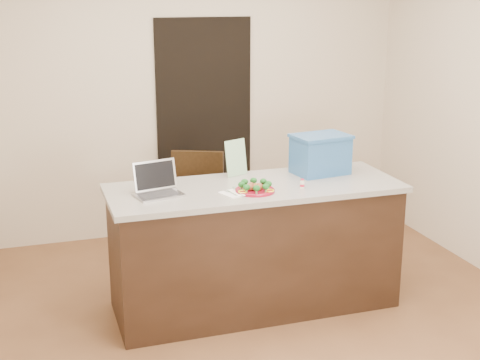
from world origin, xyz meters
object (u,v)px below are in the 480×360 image
object	(u,v)px
blue_box	(320,154)
island	(255,246)
yogurt_bottle	(302,184)
napkin	(235,193)
plate	(255,190)
laptop	(157,185)
chair	(201,204)

from	to	relation	value
blue_box	island	bearing A→B (deg)	-173.13
blue_box	yogurt_bottle	bearing A→B (deg)	-139.32
yogurt_bottle	blue_box	distance (m)	0.44
napkin	yogurt_bottle	bearing A→B (deg)	-2.63
plate	blue_box	bearing A→B (deg)	25.66
laptop	chair	xyz separation A→B (m)	(0.51, 0.80, -0.43)
napkin	laptop	world-z (taller)	laptop
yogurt_bottle	chair	size ratio (longest dim) A/B	0.07
chair	yogurt_bottle	bearing A→B (deg)	-41.78
chair	blue_box	bearing A→B (deg)	-19.00
island	plate	distance (m)	0.49
island	napkin	size ratio (longest dim) A/B	12.35
plate	napkin	xyz separation A→B (m)	(-0.15, -0.00, -0.01)
plate	blue_box	size ratio (longest dim) A/B	0.61
chair	laptop	bearing A→B (deg)	-99.44
yogurt_bottle	laptop	world-z (taller)	laptop
yogurt_bottle	laptop	bearing A→B (deg)	169.41
island	blue_box	distance (m)	0.84
plate	chair	xyz separation A→B (m)	(-0.13, 0.96, -0.38)
plate	yogurt_bottle	size ratio (longest dim) A/B	4.04
plate	yogurt_bottle	distance (m)	0.34
plate	chair	world-z (taller)	chair
island	yogurt_bottle	bearing A→B (deg)	-30.30
laptop	blue_box	world-z (taller)	blue_box
yogurt_bottle	laptop	xyz separation A→B (m)	(-0.98, 0.18, 0.03)
island	napkin	bearing A→B (deg)	-143.61
island	chair	world-z (taller)	chair
island	napkin	distance (m)	0.52
plate	napkin	bearing A→B (deg)	-179.52
plate	laptop	size ratio (longest dim) A/B	0.79
laptop	chair	size ratio (longest dim) A/B	0.35
plate	blue_box	distance (m)	0.69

